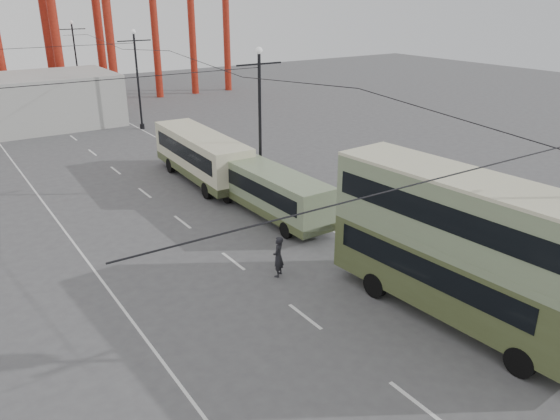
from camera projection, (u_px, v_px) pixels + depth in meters
ground at (393, 359)px, 19.73m from camera, size 160.00×160.00×0.00m
road_markings at (160, 203)px, 34.50m from camera, size 12.52×120.00×0.01m
lamp_post_mid at (260, 122)px, 34.82m from camera, size 3.20×0.44×9.32m
lamp_post_far at (138, 80)px, 51.82m from camera, size 3.20×0.44×9.32m
lamp_post_distant at (76, 59)px, 68.82m from camera, size 3.20×0.44×9.32m
double_decker_bus at (463, 243)px, 20.98m from camera, size 3.60×11.36×6.01m
single_decker_green at (267, 189)px, 32.09m from camera, size 2.47×10.17×2.87m
single_decker_cream at (201, 155)px, 37.88m from camera, size 3.20×10.92×3.36m
pedestrian at (278, 257)px, 25.19m from camera, size 0.86×0.82×1.98m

